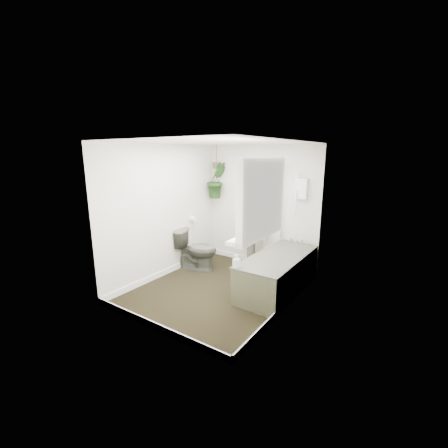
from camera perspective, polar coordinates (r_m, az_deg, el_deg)
The scene contains 22 objects.
floor at distance 4.97m, azimuth -0.99°, elevation -12.32°, with size 2.30×2.80×0.02m, color black.
ceiling at distance 4.48m, azimuth -1.12°, elevation 15.49°, with size 2.30×2.80×0.02m, color white.
wall_back at distance 5.78m, azimuth 7.04°, elevation 3.35°, with size 2.30×0.02×2.30m, color silver.
wall_front at distance 3.57m, azimuth -14.22°, elevation -3.21°, with size 2.30×0.02×2.30m, color silver.
wall_left at distance 5.33m, azimuth -11.32°, elevation 2.35°, with size 0.02×2.80×2.30m, color silver.
wall_right at distance 4.05m, azimuth 12.50°, elevation -1.14°, with size 0.02×2.80×2.30m, color silver.
skirting at distance 4.94m, azimuth -1.00°, elevation -11.69°, with size 2.30×2.80×0.10m, color white.
bathtub at distance 4.89m, azimuth 10.24°, elevation -9.13°, with size 0.72×1.72×0.58m, color #46493E, non-canonical shape.
bath_screen at distance 5.18m, azimuth 9.58°, elevation 3.58°, with size 0.04×0.72×1.40m, color silver, non-canonical shape.
shower_box at distance 5.34m, azimuth 14.51°, elevation 6.56°, with size 0.20×0.10×0.35m, color white.
oval_mirror at distance 5.71m, azimuth 6.59°, elevation 6.79°, with size 0.46×0.03×0.62m, color #B8AC9F.
wall_sconce at distance 5.91m, azimuth 3.06°, elevation 6.10°, with size 0.04×0.04×0.22m, color black.
toilet_roll_holder at distance 5.84m, azimuth -5.92°, elevation 0.99°, with size 0.11×0.11×0.11m, color white.
window_recess at distance 3.35m, azimuth 7.33°, elevation 4.82°, with size 0.08×1.00×0.90m, color white.
window_sill at distance 3.47m, azimuth 6.09°, elevation -1.95°, with size 0.18×1.00×0.04m, color white.
window_blinds at distance 3.37m, azimuth 6.64°, elevation 4.89°, with size 0.01×0.86×0.76m, color white.
toilet at distance 5.67m, azimuth -5.20°, elevation -4.79°, with size 0.43×0.75×0.77m, color #46493E.
pedestal_sink at distance 5.73m, azimuth 5.20°, elevation -4.16°, with size 0.50×0.42×0.85m, color #46493E, non-canonical shape.
sill_plant at distance 3.69m, azimuth 8.53°, elevation 0.99°, with size 0.20×0.17×0.22m, color black.
hanging_plant at distance 6.06m, azimuth -1.39°, elevation 8.32°, with size 0.39×0.31×0.71m, color black.
soap_bottle at distance 4.22m, azimuth 2.40°, elevation -7.05°, with size 0.08×0.08×0.18m, color black.
hanging_pot at distance 6.04m, azimuth -1.41°, elevation 11.10°, with size 0.16×0.16×0.12m, color #4B3929.
Camera 1 is at (2.58, -3.66, 2.14)m, focal length 24.00 mm.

